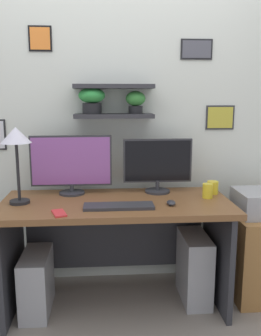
{
  "coord_description": "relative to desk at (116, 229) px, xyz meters",
  "views": [
    {
      "loc": [
        -0.08,
        -2.35,
        1.44
      ],
      "look_at": [
        0.1,
        0.05,
        0.96
      ],
      "focal_mm": 39.14,
      "sensor_mm": 36.0,
      "label": 1
    }
  ],
  "objects": [
    {
      "name": "computer_tower_left",
      "position": [
        -0.54,
        -0.09,
        -0.33
      ],
      "size": [
        0.18,
        0.4,
        0.41
      ],
      "primitive_type": "cube",
      "color": "#99999E",
      "rests_on": "ground"
    },
    {
      "name": "coffee_mug",
      "position": [
        0.7,
        0.09,
        0.26
      ],
      "size": [
        0.08,
        0.08,
        0.09
      ],
      "primitive_type": "cylinder",
      "color": "yellow",
      "rests_on": "desk"
    },
    {
      "name": "back_wall_assembly",
      "position": [
        -0.0,
        0.38,
        0.82
      ],
      "size": [
        4.4,
        0.24,
        2.7
      ],
      "color": "silver",
      "rests_on": "ground"
    },
    {
      "name": "cell_phone",
      "position": [
        -0.35,
        -0.3,
        0.22
      ],
      "size": [
        0.11,
        0.15,
        0.01
      ],
      "primitive_type": "cube",
      "rotation": [
        0.0,
        0.0,
        0.31
      ],
      "color": "red",
      "rests_on": "desk"
    },
    {
      "name": "pen_cup",
      "position": [
        0.63,
        -0.02,
        0.26
      ],
      "size": [
        0.07,
        0.07,
        0.1
      ],
      "primitive_type": "cylinder",
      "color": "yellow",
      "rests_on": "desk"
    },
    {
      "name": "keyboard",
      "position": [
        0.01,
        -0.2,
        0.22
      ],
      "size": [
        0.44,
        0.14,
        0.02
      ],
      "primitive_type": "cube",
      "color": "#2D2D33",
      "rests_on": "desk"
    },
    {
      "name": "desk_lamp",
      "position": [
        -0.63,
        -0.05,
        0.62
      ],
      "size": [
        0.19,
        0.19,
        0.5
      ],
      "color": "black",
      "rests_on": "desk"
    },
    {
      "name": "computer_tower_right",
      "position": [
        0.55,
        -0.02,
        -0.3
      ],
      "size": [
        0.18,
        0.4,
        0.48
      ],
      "primitive_type": "cube",
      "color": "#99999E",
      "rests_on": "ground"
    },
    {
      "name": "desk",
      "position": [
        0.0,
        0.0,
        0.0
      ],
      "size": [
        1.53,
        0.68,
        0.75
      ],
      "color": "brown",
      "rests_on": "ground"
    },
    {
      "name": "computer_mouse",
      "position": [
        0.35,
        -0.17,
        0.23
      ],
      "size": [
        0.06,
        0.09,
        0.03
      ],
      "primitive_type": "ellipsoid",
      "color": "#2D2D33",
      "rests_on": "desk"
    },
    {
      "name": "monitor_left",
      "position": [
        -0.31,
        0.16,
        0.43
      ],
      "size": [
        0.57,
        0.18,
        0.42
      ],
      "color": "#2D2D33",
      "rests_on": "desk"
    },
    {
      "name": "drawer_cabinet",
      "position": [
        1.05,
        0.02,
        -0.23
      ],
      "size": [
        0.44,
        0.5,
        0.61
      ],
      "primitive_type": "cube",
      "color": "#9E6B38",
      "rests_on": "ground"
    },
    {
      "name": "ground_plane",
      "position": [
        0.0,
        -0.05,
        -0.54
      ],
      "size": [
        8.0,
        8.0,
        0.0
      ],
      "primitive_type": "plane",
      "color": "gray"
    },
    {
      "name": "monitor_right",
      "position": [
        0.31,
        0.16,
        0.42
      ],
      "size": [
        0.49,
        0.18,
        0.39
      ],
      "color": "#2D2D33",
      "rests_on": "desk"
    }
  ]
}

